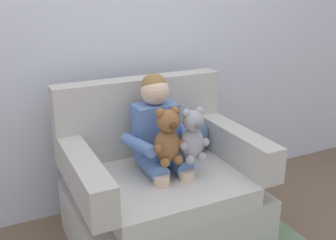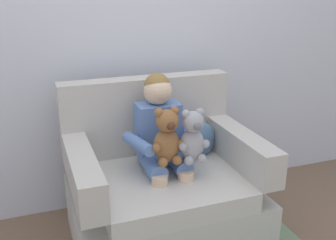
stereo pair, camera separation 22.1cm
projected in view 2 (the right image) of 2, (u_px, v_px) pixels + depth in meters
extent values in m
plane|color=brown|center=(164.00, 238.00, 2.53)|extent=(8.00, 8.00, 0.00)
cube|color=silver|center=(133.00, 22.00, 2.66)|extent=(6.00, 0.10, 2.60)
cube|color=#BCB7AD|center=(164.00, 214.00, 2.47)|extent=(1.11, 0.85, 0.35)
cube|color=beige|center=(168.00, 186.00, 2.33)|extent=(0.83, 0.71, 0.12)
cube|color=#BCB7AD|center=(146.00, 115.00, 2.61)|extent=(1.11, 0.14, 0.51)
cube|color=#BCB7AD|center=(83.00, 174.00, 2.12)|extent=(0.14, 0.71, 0.21)
cube|color=#BCB7AD|center=(242.00, 149.00, 2.43)|extent=(0.14, 0.71, 0.21)
cube|color=#597AB7|center=(158.00, 130.00, 2.42)|extent=(0.26, 0.16, 0.34)
sphere|color=beige|center=(158.00, 91.00, 2.33)|extent=(0.17, 0.17, 0.17)
sphere|color=olive|center=(157.00, 86.00, 2.33)|extent=(0.16, 0.16, 0.16)
cylinder|color=#597AB7|center=(153.00, 166.00, 2.33)|extent=(0.11, 0.26, 0.11)
cylinder|color=beige|center=(160.00, 199.00, 2.27)|extent=(0.09, 0.09, 0.30)
cylinder|color=#597AB7|center=(178.00, 162.00, 2.38)|extent=(0.11, 0.26, 0.11)
cylinder|color=beige|center=(185.00, 194.00, 2.32)|extent=(0.09, 0.09, 0.30)
cylinder|color=#597AB7|center=(138.00, 144.00, 2.27)|extent=(0.13, 0.27, 0.07)
cylinder|color=#597AB7|center=(190.00, 137.00, 2.37)|extent=(0.13, 0.27, 0.07)
ellipsoid|color=#9E9EA3|center=(192.00, 145.00, 2.26)|extent=(0.14, 0.12, 0.19)
sphere|color=#9E9EA3|center=(193.00, 122.00, 2.20)|extent=(0.12, 0.12, 0.12)
sphere|color=slate|center=(197.00, 126.00, 2.15)|extent=(0.05, 0.05, 0.05)
sphere|color=#9E9EA3|center=(186.00, 114.00, 2.17)|extent=(0.05, 0.05, 0.05)
sphere|color=#9E9EA3|center=(183.00, 147.00, 2.20)|extent=(0.05, 0.05, 0.05)
sphere|color=#9E9EA3|center=(189.00, 160.00, 2.22)|extent=(0.05, 0.05, 0.05)
sphere|color=#9E9EA3|center=(200.00, 112.00, 2.20)|extent=(0.05, 0.05, 0.05)
sphere|color=#9E9EA3|center=(205.00, 144.00, 2.24)|extent=(0.05, 0.05, 0.05)
sphere|color=#9E9EA3|center=(202.00, 158.00, 2.24)|extent=(0.05, 0.05, 0.05)
ellipsoid|color=brown|center=(167.00, 145.00, 2.23)|extent=(0.15, 0.13, 0.20)
sphere|color=brown|center=(167.00, 121.00, 2.17)|extent=(0.13, 0.13, 0.13)
sphere|color=#4C2D19|center=(171.00, 126.00, 2.12)|extent=(0.05, 0.05, 0.05)
sphere|color=brown|center=(159.00, 113.00, 2.15)|extent=(0.05, 0.05, 0.05)
sphere|color=brown|center=(157.00, 148.00, 2.17)|extent=(0.05, 0.05, 0.05)
sphere|color=brown|center=(163.00, 162.00, 2.19)|extent=(0.06, 0.06, 0.06)
sphere|color=brown|center=(175.00, 111.00, 2.18)|extent=(0.05, 0.05, 0.05)
sphere|color=brown|center=(181.00, 144.00, 2.22)|extent=(0.05, 0.05, 0.05)
sphere|color=brown|center=(177.00, 160.00, 2.22)|extent=(0.06, 0.06, 0.06)
ellipsoid|color=slate|center=(199.00, 141.00, 2.58)|extent=(0.28, 0.19, 0.26)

